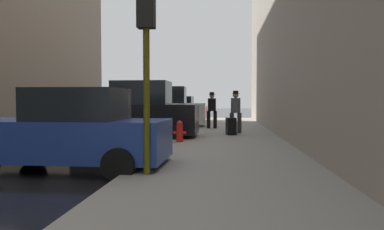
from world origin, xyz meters
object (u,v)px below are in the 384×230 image
(parked_white_van, at_px, (163,109))
(parked_red_hatchback, at_px, (176,110))
(pedestrian_with_beanie, at_px, (236,110))
(parked_black_suv, at_px, (138,113))
(traffic_light, at_px, (146,33))
(rolling_suitcase, at_px, (231,126))
(pedestrian_with_fedora, at_px, (212,108))
(fire_hydrant, at_px, (180,131))
(parked_blue_sedan, at_px, (72,132))

(parked_white_van, relative_size, parked_red_hatchback, 1.09)
(pedestrian_with_beanie, bearing_deg, parked_black_suv, -154.29)
(parked_black_suv, distance_m, parked_red_hatchback, 11.32)
(traffic_light, relative_size, rolling_suitcase, 3.46)
(parked_black_suv, relative_size, pedestrian_with_fedora, 2.60)
(fire_hydrant, relative_size, rolling_suitcase, 0.68)
(parked_red_hatchback, relative_size, pedestrian_with_fedora, 2.39)
(rolling_suitcase, bearing_deg, fire_hydrant, -122.34)
(parked_white_van, bearing_deg, traffic_light, -81.90)
(parked_white_van, xyz_separation_m, pedestrian_with_beanie, (3.74, -4.05, 0.10))
(parked_black_suv, bearing_deg, parked_red_hatchback, 90.00)
(parked_white_van, height_order, fire_hydrant, parked_white_van)
(parked_white_van, xyz_separation_m, fire_hydrant, (1.80, -7.57, -0.54))
(parked_white_van, bearing_deg, pedestrian_with_fedora, -29.83)
(parked_blue_sedan, bearing_deg, pedestrian_with_fedora, 75.83)
(parked_blue_sedan, relative_size, rolling_suitcase, 4.07)
(fire_hydrant, xyz_separation_m, pedestrian_with_beanie, (1.94, 3.52, 0.64))
(pedestrian_with_beanie, relative_size, rolling_suitcase, 1.71)
(parked_black_suv, height_order, traffic_light, traffic_light)
(parked_blue_sedan, distance_m, rolling_suitcase, 8.05)
(parked_red_hatchback, xyz_separation_m, traffic_light, (1.85, -18.50, 1.91))
(rolling_suitcase, bearing_deg, traffic_light, -101.62)
(parked_blue_sedan, xyz_separation_m, pedestrian_with_beanie, (3.74, 8.00, 0.29))
(fire_hydrant, xyz_separation_m, rolling_suitcase, (1.74, 2.74, -0.01))
(parked_blue_sedan, height_order, parked_red_hatchback, same)
(parked_black_suv, bearing_deg, pedestrian_with_fedora, 58.45)
(pedestrian_with_beanie, distance_m, rolling_suitcase, 1.03)
(traffic_light, bearing_deg, fire_hydrant, 90.52)
(pedestrian_with_fedora, bearing_deg, parked_red_hatchback, 110.82)
(traffic_light, bearing_deg, pedestrian_with_beanie, 78.12)
(rolling_suitcase, bearing_deg, pedestrian_with_beanie, 75.36)
(fire_hydrant, bearing_deg, traffic_light, -89.48)
(parked_black_suv, distance_m, rolling_suitcase, 3.73)
(traffic_light, bearing_deg, pedestrian_with_fedora, 86.00)
(parked_white_van, xyz_separation_m, parked_red_hatchback, (0.00, 5.47, -0.18))
(parked_blue_sedan, bearing_deg, pedestrian_with_beanie, 64.92)
(fire_hydrant, relative_size, pedestrian_with_fedora, 0.40)
(fire_hydrant, bearing_deg, rolling_suitcase, 57.66)
(parked_blue_sedan, relative_size, pedestrian_with_fedora, 2.38)
(parked_red_hatchback, relative_size, traffic_light, 1.18)
(parked_black_suv, bearing_deg, pedestrian_with_beanie, 25.71)
(parked_red_hatchback, relative_size, fire_hydrant, 6.04)
(parked_blue_sedan, xyz_separation_m, rolling_suitcase, (3.54, 7.22, -0.36))
(parked_black_suv, distance_m, pedestrian_with_fedora, 5.08)
(parked_white_van, distance_m, pedestrian_with_fedora, 3.07)
(parked_black_suv, xyz_separation_m, parked_red_hatchback, (0.00, 11.32, -0.18))
(parked_black_suv, relative_size, pedestrian_with_beanie, 2.60)
(parked_blue_sedan, height_order, fire_hydrant, parked_blue_sedan)
(fire_hydrant, relative_size, pedestrian_with_beanie, 0.40)
(parked_red_hatchback, distance_m, fire_hydrant, 13.16)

